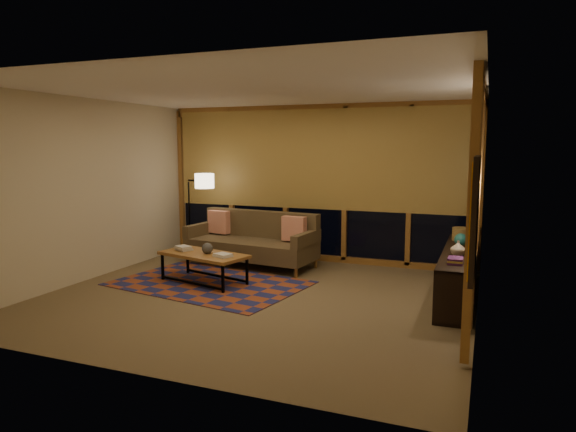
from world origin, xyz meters
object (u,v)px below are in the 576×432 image
(sofa, at_px, (251,240))
(bookshelf, at_px, (458,274))
(floor_lamp, at_px, (189,215))
(coffee_table, at_px, (204,268))

(sofa, xyz_separation_m, bookshelf, (3.34, -0.62, -0.13))
(sofa, bearing_deg, bookshelf, -4.28)
(bookshelf, bearing_deg, sofa, 169.41)
(sofa, distance_m, floor_lamp, 1.37)
(coffee_table, bearing_deg, floor_lamp, 142.48)
(coffee_table, distance_m, bookshelf, 3.57)
(floor_lamp, relative_size, bookshelf, 0.61)
(floor_lamp, height_order, bookshelf, floor_lamp)
(sofa, distance_m, coffee_table, 1.26)
(bookshelf, bearing_deg, coffee_table, -170.19)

